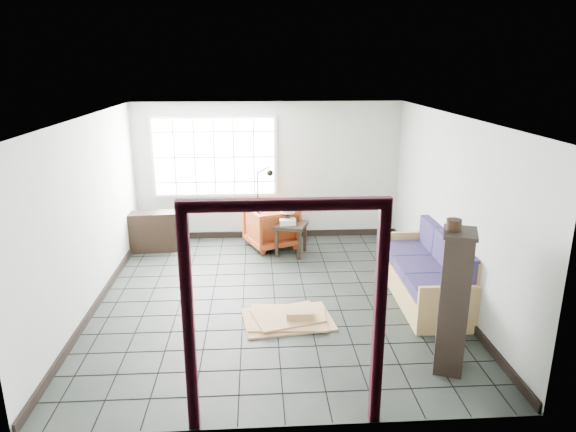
{
  "coord_description": "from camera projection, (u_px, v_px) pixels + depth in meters",
  "views": [
    {
      "loc": [
        -0.23,
        -6.79,
        3.28
      ],
      "look_at": [
        0.22,
        0.3,
        1.15
      ],
      "focal_mm": 32.0,
      "sensor_mm": 36.0,
      "label": 1
    }
  ],
  "objects": [
    {
      "name": "ground",
      "position": [
        274.0,
        298.0,
        7.44
      ],
      "size": [
        5.5,
        5.5,
        0.0
      ],
      "primitive_type": "plane",
      "color": "black",
      "rests_on": "ground"
    },
    {
      "name": "room_shell",
      "position": [
        273.0,
        185.0,
        6.99
      ],
      "size": [
        5.02,
        5.52,
        2.61
      ],
      "color": "#A5ACA5",
      "rests_on": "ground"
    },
    {
      "name": "window_panel",
      "position": [
        214.0,
        157.0,
        9.51
      ],
      "size": [
        2.32,
        0.08,
        1.52
      ],
      "color": "silver",
      "rests_on": "ground"
    },
    {
      "name": "doorway_trim",
      "position": [
        285.0,
        290.0,
        4.47
      ],
      "size": [
        1.8,
        0.08,
        2.2
      ],
      "color": "#370C17",
      "rests_on": "ground"
    },
    {
      "name": "futon_sofa",
      "position": [
        429.0,
        275.0,
        7.37
      ],
      "size": [
        0.84,
        2.17,
        0.96
      ],
      "rotation": [
        0.0,
        0.0,
        -0.01
      ],
      "color": "#A08548",
      "rests_on": "ground"
    },
    {
      "name": "armchair",
      "position": [
        271.0,
        224.0,
        9.42
      ],
      "size": [
        1.06,
        1.03,
        0.85
      ],
      "primitive_type": "imported",
      "rotation": [
        0.0,
        0.0,
        3.53
      ],
      "color": "maroon",
      "rests_on": "ground"
    },
    {
      "name": "side_table",
      "position": [
        291.0,
        229.0,
        9.02
      ],
      "size": [
        0.65,
        0.65,
        0.57
      ],
      "rotation": [
        0.0,
        0.0,
        -0.31
      ],
      "color": "black",
      "rests_on": "ground"
    },
    {
      "name": "table_lamp",
      "position": [
        288.0,
        208.0,
        8.94
      ],
      "size": [
        0.32,
        0.32,
        0.4
      ],
      "rotation": [
        0.0,
        0.0,
        0.26
      ],
      "color": "black",
      "rests_on": "side_table"
    },
    {
      "name": "projector",
      "position": [
        287.0,
        221.0,
        8.94
      ],
      "size": [
        0.29,
        0.22,
        0.1
      ],
      "rotation": [
        0.0,
        0.0,
        0.02
      ],
      "color": "silver",
      "rests_on": "side_table"
    },
    {
      "name": "floor_lamp",
      "position": [
        264.0,
        203.0,
        9.5
      ],
      "size": [
        0.44,
        0.28,
        1.47
      ],
      "rotation": [
        0.0,
        0.0,
        0.3
      ],
      "color": "black",
      "rests_on": "ground"
    },
    {
      "name": "console_shelf",
      "position": [
        151.0,
        231.0,
        9.24
      ],
      "size": [
        0.94,
        0.43,
        0.71
      ],
      "rotation": [
        0.0,
        0.0,
        0.08
      ],
      "color": "black",
      "rests_on": "ground"
    },
    {
      "name": "tall_shelf",
      "position": [
        454.0,
        301.0,
        5.52
      ],
      "size": [
        0.47,
        0.53,
        1.61
      ],
      "rotation": [
        0.0,
        0.0,
        -0.36
      ],
      "color": "black",
      "rests_on": "ground"
    },
    {
      "name": "pot",
      "position": [
        454.0,
        225.0,
        5.31
      ],
      "size": [
        0.19,
        0.19,
        0.12
      ],
      "rotation": [
        0.0,
        0.0,
        0.21
      ],
      "color": "black",
      "rests_on": "tall_shelf"
    },
    {
      "name": "open_box",
      "position": [
        410.0,
        267.0,
        8.05
      ],
      "size": [
        1.01,
        0.67,
        0.53
      ],
      "rotation": [
        0.0,
        0.0,
        -0.26
      ],
      "color": "#A0764D",
      "rests_on": "ground"
    },
    {
      "name": "cardboard_pile",
      "position": [
        289.0,
        317.0,
        6.78
      ],
      "size": [
        1.25,
        0.96,
        0.17
      ],
      "rotation": [
        0.0,
        0.0,
        0.08
      ],
      "color": "#A0764D",
      "rests_on": "ground"
    }
  ]
}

